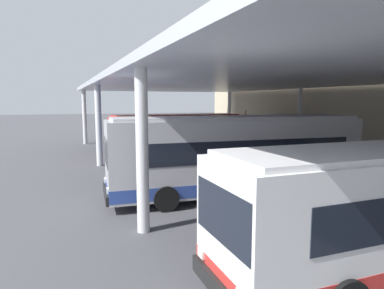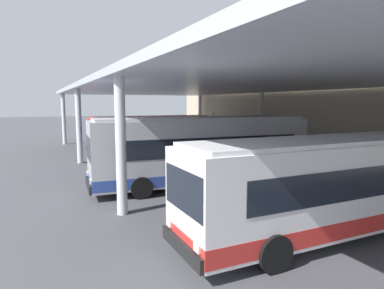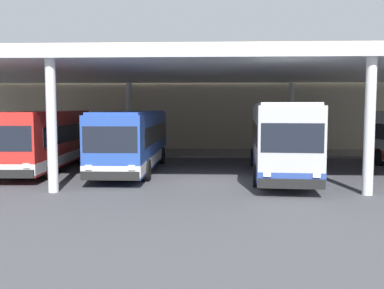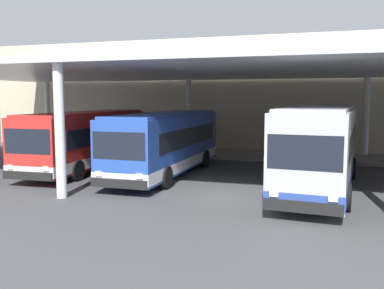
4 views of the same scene
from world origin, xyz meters
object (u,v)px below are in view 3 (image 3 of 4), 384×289
(trash_bin, at_px, (120,144))
(banner_sign, at_px, (62,127))
(bus_second_bay, at_px, (133,140))
(bus_middle_bay, at_px, (280,138))
(bus_nearest_bay, at_px, (47,139))
(bench_waiting, at_px, (89,145))

(trash_bin, bearing_deg, banner_sign, -167.27)
(bus_second_bay, bearing_deg, bus_middle_bay, -8.66)
(bus_second_bay, bearing_deg, banner_sign, 131.03)
(bus_second_bay, distance_m, banner_sign, 9.87)
(bus_nearest_bay, relative_size, trash_bin, 10.84)
(bus_second_bay, bearing_deg, trash_bin, 106.51)
(bus_nearest_bay, relative_size, bus_second_bay, 1.01)
(trash_bin, distance_m, banner_sign, 4.30)
(bus_middle_bay, distance_m, banner_sign, 16.49)
(bus_nearest_bay, height_order, bus_second_bay, same)
(bus_second_bay, height_order, banner_sign, banner_sign)
(bus_middle_bay, xyz_separation_m, banner_sign, (-14.06, 8.60, 0.14))
(bus_middle_bay, distance_m, bench_waiting, 15.64)
(bus_nearest_bay, height_order, trash_bin, bus_nearest_bay)
(bus_nearest_bay, relative_size, bench_waiting, 5.90)
(bench_waiting, relative_size, trash_bin, 1.84)
(bus_nearest_bay, distance_m, trash_bin, 8.41)
(bus_middle_bay, relative_size, banner_sign, 3.59)
(bench_waiting, distance_m, banner_sign, 2.31)
(bus_middle_bay, bearing_deg, trash_bin, 136.64)
(bench_waiting, bearing_deg, trash_bin, 0.67)
(trash_bin, bearing_deg, bus_middle_bay, -43.36)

